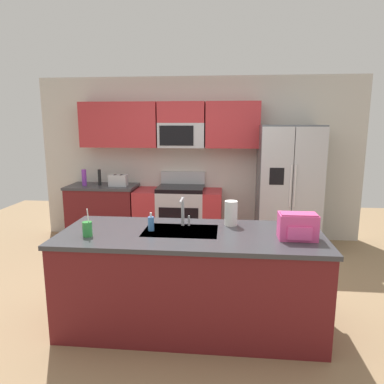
# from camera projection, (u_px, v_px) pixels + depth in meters

# --- Properties ---
(ground_plane) EXTENTS (9.00, 9.00, 0.00)m
(ground_plane) POSITION_uv_depth(u_px,v_px,m) (183.00, 295.00, 3.94)
(ground_plane) COLOR #997A56
(ground_plane) RESTS_ON ground
(kitchen_wall_unit) EXTENTS (5.20, 0.43, 2.60)m
(kitchen_wall_unit) POSITION_uv_depth(u_px,v_px,m) (189.00, 149.00, 5.71)
(kitchen_wall_unit) COLOR beige
(kitchen_wall_unit) RESTS_ON ground
(back_counter) EXTENTS (1.09, 0.63, 0.90)m
(back_counter) POSITION_uv_depth(u_px,v_px,m) (104.00, 212.00, 5.75)
(back_counter) COLOR maroon
(back_counter) RESTS_ON ground
(range_oven) EXTENTS (1.36, 0.61, 1.10)m
(range_oven) POSITION_uv_depth(u_px,v_px,m) (179.00, 215.00, 5.64)
(range_oven) COLOR #B7BABF
(range_oven) RESTS_ON ground
(refrigerator) EXTENTS (0.90, 0.76, 1.85)m
(refrigerator) POSITION_uv_depth(u_px,v_px,m) (288.00, 188.00, 5.32)
(refrigerator) COLOR #4C4F54
(refrigerator) RESTS_ON ground
(island_counter) EXTENTS (2.38, 0.96, 0.90)m
(island_counter) POSITION_uv_depth(u_px,v_px,m) (191.00, 279.00, 3.30)
(island_counter) COLOR maroon
(island_counter) RESTS_ON ground
(toaster) EXTENTS (0.28, 0.16, 0.18)m
(toaster) POSITION_uv_depth(u_px,v_px,m) (118.00, 180.00, 5.58)
(toaster) COLOR #B7BABF
(toaster) RESTS_ON back_counter
(pepper_mill) EXTENTS (0.05, 0.05, 0.25)m
(pepper_mill) POSITION_uv_depth(u_px,v_px,m) (100.00, 177.00, 5.65)
(pepper_mill) COLOR black
(pepper_mill) RESTS_ON back_counter
(bottle_purple) EXTENTS (0.07, 0.07, 0.26)m
(bottle_purple) POSITION_uv_depth(u_px,v_px,m) (84.00, 178.00, 5.62)
(bottle_purple) COLOR purple
(bottle_purple) RESTS_ON back_counter
(sink_faucet) EXTENTS (0.08, 0.21, 0.28)m
(sink_faucet) POSITION_uv_depth(u_px,v_px,m) (183.00, 209.00, 3.37)
(sink_faucet) COLOR #B7BABF
(sink_faucet) RESTS_ON island_counter
(drink_cup_green) EXTENTS (0.08, 0.08, 0.25)m
(drink_cup_green) POSITION_uv_depth(u_px,v_px,m) (87.00, 229.00, 3.09)
(drink_cup_green) COLOR green
(drink_cup_green) RESTS_ON island_counter
(soap_dispenser) EXTENTS (0.06, 0.06, 0.17)m
(soap_dispenser) POSITION_uv_depth(u_px,v_px,m) (151.00, 223.00, 3.26)
(soap_dispenser) COLOR #4C8CD8
(soap_dispenser) RESTS_ON island_counter
(paper_towel_roll) EXTENTS (0.12, 0.12, 0.24)m
(paper_towel_roll) POSITION_uv_depth(u_px,v_px,m) (231.00, 213.00, 3.42)
(paper_towel_roll) COLOR white
(paper_towel_roll) RESTS_ON island_counter
(backpack) EXTENTS (0.32, 0.22, 0.23)m
(backpack) POSITION_uv_depth(u_px,v_px,m) (298.00, 226.00, 3.01)
(backpack) COLOR #EA4C93
(backpack) RESTS_ON island_counter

